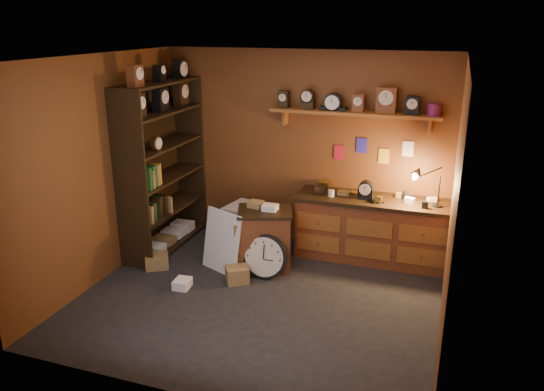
% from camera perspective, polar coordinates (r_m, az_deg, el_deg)
% --- Properties ---
extents(floor, '(4.00, 4.00, 0.00)m').
position_cam_1_polar(floor, '(6.27, -1.34, -10.85)').
color(floor, black).
rests_on(floor, ground).
extents(room_shell, '(4.02, 3.62, 2.71)m').
position_cam_1_polar(room_shell, '(5.71, -0.66, 4.83)').
color(room_shell, brown).
rests_on(room_shell, ground).
extents(shelving_unit, '(0.47, 1.60, 2.58)m').
position_cam_1_polar(shelving_unit, '(7.37, -11.92, 3.78)').
color(shelving_unit, black).
rests_on(shelving_unit, ground).
extents(workbench, '(2.04, 0.66, 1.36)m').
position_cam_1_polar(workbench, '(7.14, 10.77, -3.21)').
color(workbench, brown).
rests_on(workbench, ground).
extents(low_cabinet, '(0.83, 0.76, 0.86)m').
position_cam_1_polar(low_cabinet, '(6.82, -0.79, -4.40)').
color(low_cabinet, brown).
rests_on(low_cabinet, ground).
extents(big_round_clock, '(0.57, 0.18, 0.57)m').
position_cam_1_polar(big_round_clock, '(6.59, -0.78, -6.60)').
color(big_round_clock, black).
rests_on(big_round_clock, ground).
extents(white_panel, '(0.62, 0.40, 0.80)m').
position_cam_1_polar(white_panel, '(6.92, -5.34, -7.94)').
color(white_panel, silver).
rests_on(white_panel, ground).
extents(mini_fridge, '(0.64, 0.65, 0.57)m').
position_cam_1_polar(mini_fridge, '(7.55, -2.65, -3.21)').
color(mini_fridge, silver).
rests_on(mini_fridge, ground).
extents(floor_box_a, '(0.38, 0.36, 0.18)m').
position_cam_1_polar(floor_box_a, '(7.07, -12.27, -6.91)').
color(floor_box_a, olive).
rests_on(floor_box_a, ground).
extents(floor_box_b, '(0.20, 0.23, 0.11)m').
position_cam_1_polar(floor_box_b, '(6.52, -9.61, -9.33)').
color(floor_box_b, white).
rests_on(floor_box_b, ground).
extents(floor_box_c, '(0.35, 0.33, 0.20)m').
position_cam_1_polar(floor_box_c, '(6.56, -3.76, -8.49)').
color(floor_box_c, olive).
rests_on(floor_box_c, ground).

